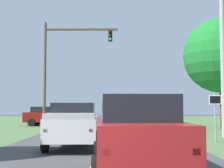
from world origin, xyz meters
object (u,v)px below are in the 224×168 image
oak_tree_right (221,55)px  utility_pole_right (223,65)px  traffic_light (62,60)px  keep_moving_sign (215,110)px  red_suv_near (137,134)px  crossing_suv_far (49,116)px  pickup_truck_lead (74,124)px

oak_tree_right → utility_pole_right: bearing=-106.9°
traffic_light → keep_moving_sign: (9.25, -11.40, -4.06)m
red_suv_near → keep_moving_sign: 9.30m
traffic_light → crossing_suv_far: 5.67m
red_suv_near → crossing_suv_far: size_ratio=1.10×
keep_moving_sign → crossing_suv_far: (-10.77, 14.20, -0.62)m
red_suv_near → utility_pole_right: 12.45m
red_suv_near → oak_tree_right: bearing=66.6°
keep_moving_sign → utility_pole_right: utility_pole_right is taller
traffic_light → utility_pole_right: (10.49, -8.89, -1.55)m
pickup_truck_lead → traffic_light: traffic_light is taller
red_suv_near → keep_moving_sign: bearing=61.9°
traffic_light → oak_tree_right: 12.84m
oak_tree_right → crossing_suv_far: size_ratio=1.95×
pickup_truck_lead → traffic_light: bearing=101.0°
traffic_light → utility_pole_right: 13.83m
pickup_truck_lead → traffic_light: size_ratio=0.61×
keep_moving_sign → utility_pole_right: size_ratio=0.30×
pickup_truck_lead → oak_tree_right: (10.11, 12.23, 4.78)m
keep_moving_sign → red_suv_near: bearing=-118.1°
pickup_truck_lead → crossing_suv_far: (-4.17, 16.44, -0.05)m
keep_moving_sign → oak_tree_right: oak_tree_right is taller
red_suv_near → utility_pole_right: utility_pole_right is taller
red_suv_near → pickup_truck_lead: red_suv_near is taller
pickup_truck_lead → oak_tree_right: bearing=50.4°
pickup_truck_lead → traffic_light: (-2.65, 13.64, 4.63)m
pickup_truck_lead → keep_moving_sign: keep_moving_sign is taller
keep_moving_sign → oak_tree_right: size_ratio=0.28×
traffic_light → utility_pole_right: bearing=-40.3°
traffic_light → keep_moving_sign: 15.23m
traffic_light → keep_moving_sign: traffic_light is taller
traffic_light → oak_tree_right: traffic_light is taller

